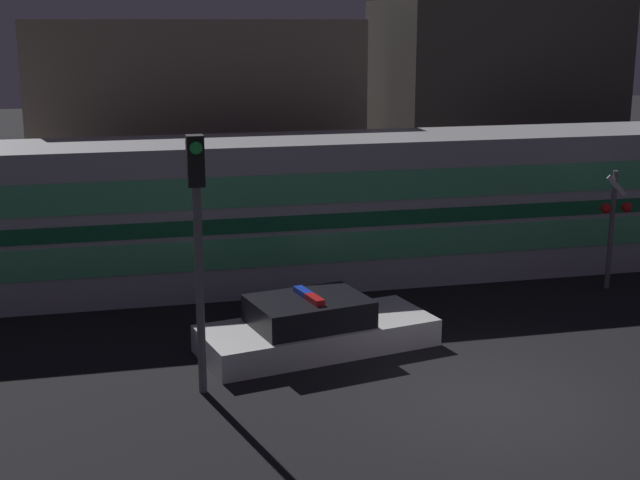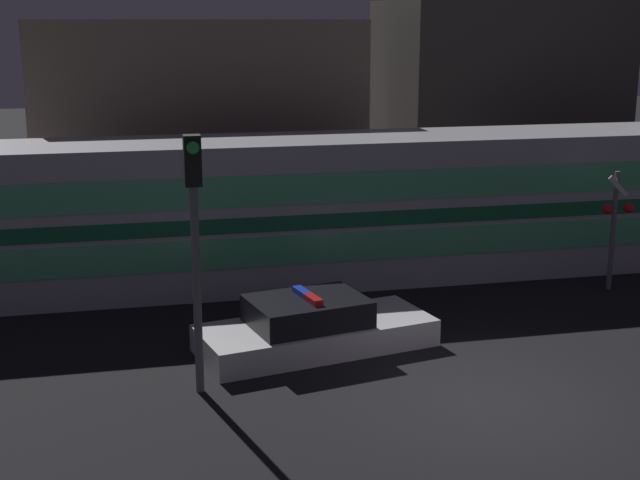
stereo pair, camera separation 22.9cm
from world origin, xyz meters
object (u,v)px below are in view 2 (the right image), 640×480
Objects in this scene: traffic_light_corner at (195,225)px; train at (323,209)px; police_car at (313,328)px; crossing_signal_near at (615,220)px.

train is at bearing 60.04° from traffic_light_corner.
crossing_signal_near is (8.33, 2.44, 1.37)m from police_car.
police_car is 1.70× the size of crossing_signal_near.
traffic_light_corner is at bearing -159.09° from crossing_signal_near.
traffic_light_corner is (-2.53, -1.71, 2.72)m from police_car.
crossing_signal_near is 11.71m from traffic_light_corner.
traffic_light_corner reaches higher than police_car.
train is 7.39× the size of crossing_signal_near.
train is 4.35× the size of police_car.
traffic_light_corner is at bearing -157.82° from police_car.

